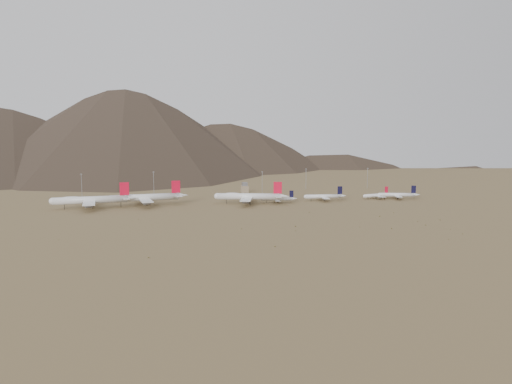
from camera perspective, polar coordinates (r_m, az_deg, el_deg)
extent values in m
plane|color=olive|center=(463.36, -1.98, -1.85)|extent=(3000.00, 3000.00, 0.00)
cylinder|color=white|center=(484.41, -18.35, -0.87)|extent=(65.97, 11.64, 6.78)
sphere|color=white|center=(486.33, -22.22, -0.99)|extent=(6.65, 6.65, 6.65)
cone|color=white|center=(484.84, -14.01, -0.66)|extent=(12.24, 6.97, 6.11)
cube|color=white|center=(484.58, -18.50, -0.99)|extent=(14.95, 60.79, 0.85)
cube|color=white|center=(484.58, -14.63, -0.66)|extent=(7.59, 23.24, 0.41)
cube|color=red|center=(483.52, -14.82, 0.36)|extent=(8.56, 1.24, 12.04)
cylinder|color=black|center=(486.27, -21.04, -1.62)|extent=(0.44, 0.44, 4.60)
cylinder|color=black|center=(486.81, -18.17, -1.50)|extent=(0.55, 0.55, 4.60)
cylinder|color=black|center=(483.45, -18.18, -1.55)|extent=(0.55, 0.55, 4.60)
ellipsoid|color=white|center=(484.91, -20.38, -0.72)|extent=(21.33, 6.64, 4.07)
cylinder|color=slate|center=(496.72, -18.46, -1.00)|extent=(6.77, 3.53, 3.05)
cylinder|color=slate|center=(472.87, -18.53, -1.38)|extent=(6.77, 3.53, 3.05)
cylinder|color=slate|center=(507.47, -18.44, -0.85)|extent=(6.77, 3.53, 3.05)
cylinder|color=slate|center=(462.14, -18.56, -1.56)|extent=(6.77, 3.53, 3.05)
cylinder|color=white|center=(490.12, -12.55, -0.61)|extent=(65.23, 14.48, 6.71)
sphere|color=white|center=(487.22, -16.34, -0.76)|extent=(6.57, 6.57, 6.57)
cone|color=white|center=(495.82, -8.39, -0.38)|extent=(12.32, 7.40, 6.03)
cube|color=white|center=(490.09, -12.70, -0.73)|extent=(17.48, 60.30, 0.84)
cube|color=white|center=(494.82, -8.98, -0.39)|extent=(8.52, 23.14, 0.40)
cube|color=red|center=(493.61, -9.14, 0.60)|extent=(8.45, 1.62, 11.90)
cylinder|color=black|center=(488.60, -15.18, -1.37)|extent=(0.43, 0.43, 4.54)
cylinder|color=black|center=(492.66, -12.41, -1.23)|extent=(0.54, 0.54, 4.54)
cylinder|color=black|center=(489.37, -12.36, -1.28)|extent=(0.54, 0.54, 4.54)
ellipsoid|color=white|center=(488.12, -14.52, -0.48)|extent=(21.22, 7.50, 4.02)
cylinder|color=slate|center=(502.02, -12.87, -0.76)|extent=(6.81, 3.78, 3.02)
cylinder|color=slate|center=(478.60, -12.52, -1.10)|extent=(6.81, 3.78, 3.02)
cylinder|color=slate|center=(512.57, -13.01, -0.61)|extent=(6.81, 3.78, 3.02)
cylinder|color=slate|center=(468.07, -12.35, -1.27)|extent=(6.81, 3.78, 3.02)
cylinder|color=white|center=(488.70, -0.85, -0.51)|extent=(61.21, 23.52, 6.40)
sphere|color=white|center=(492.00, -4.44, -0.49)|extent=(6.27, 6.27, 6.27)
cone|color=white|center=(487.26, 3.22, -0.49)|extent=(12.31, 8.65, 5.76)
cube|color=white|center=(488.92, -0.99, -0.63)|extent=(25.44, 57.24, 0.80)
cube|color=white|center=(487.29, 2.64, -0.47)|extent=(11.40, 22.26, 0.38)
cube|color=red|center=(486.35, 2.50, 0.50)|extent=(7.88, 2.81, 11.35)
cylinder|color=black|center=(491.51, -3.37, -1.12)|extent=(0.41, 0.41, 4.33)
cylinder|color=black|center=(490.89, -0.69, -1.11)|extent=(0.52, 0.52, 4.33)
cylinder|color=black|center=(487.73, -0.71, -1.16)|extent=(0.52, 0.52, 4.33)
ellipsoid|color=white|center=(489.96, -2.72, -0.30)|extent=(20.36, 10.17, 3.84)
cylinder|color=slate|center=(500.34, -0.89, -0.64)|extent=(6.75, 4.50, 2.88)
cylinder|color=slate|center=(477.91, -1.10, -0.99)|extent=(6.75, 4.50, 2.88)
cylinder|color=slate|center=(510.44, -0.80, -0.49)|extent=(6.75, 4.50, 2.88)
cylinder|color=slate|center=(467.82, -1.20, -1.15)|extent=(6.75, 4.50, 2.88)
cylinder|color=white|center=(498.22, 2.45, -0.79)|extent=(31.04, 8.02, 3.35)
sphere|color=white|center=(496.72, 0.68, -0.81)|extent=(3.29, 3.29, 3.29)
cone|color=white|center=(500.43, 4.42, -0.75)|extent=(5.95, 3.83, 3.02)
cube|color=white|center=(498.22, 2.38, -0.85)|extent=(8.92, 26.92, 0.42)
cube|color=white|center=(500.07, 4.14, -0.74)|extent=(4.28, 10.37, 0.20)
cube|color=black|center=(499.40, 4.07, -0.21)|extent=(4.01, 0.91, 6.62)
cylinder|color=black|center=(497.50, 1.21, -1.13)|extent=(0.35, 0.35, 2.29)
cylinder|color=black|center=(499.49, 2.51, -1.10)|extent=(0.44, 0.44, 2.29)
cylinder|color=black|center=(497.84, 2.53, -1.13)|extent=(0.44, 0.44, 2.29)
cylinder|color=slate|center=(505.63, 2.29, -0.84)|extent=(3.28, 1.96, 1.51)
cylinder|color=slate|center=(491.03, 2.48, -1.06)|extent=(3.28, 1.96, 1.51)
cylinder|color=white|center=(515.94, 7.73, -0.50)|extent=(37.75, 7.08, 4.08)
sphere|color=white|center=(511.13, 5.70, -0.54)|extent=(4.00, 4.00, 4.00)
cone|color=white|center=(522.04, 9.95, -0.42)|extent=(7.03, 4.20, 3.67)
cube|color=white|center=(515.81, 7.64, -0.56)|extent=(8.58, 32.56, 0.51)
cube|color=white|center=(521.10, 9.63, -0.41)|extent=(4.35, 12.46, 0.24)
cube|color=black|center=(520.21, 9.57, 0.20)|extent=(4.89, 0.76, 8.05)
cylinder|color=black|center=(512.94, 6.31, -0.90)|extent=(0.43, 0.43, 2.79)
cylinder|color=black|center=(517.55, 7.77, -0.86)|extent=(0.54, 0.54, 2.79)
cylinder|color=black|center=(515.61, 7.83, -0.89)|extent=(0.54, 0.54, 2.79)
cylinder|color=slate|center=(524.54, 7.38, -0.55)|extent=(3.89, 2.13, 1.83)
cylinder|color=slate|center=(507.35, 7.92, -0.80)|extent=(3.89, 2.13, 1.83)
cylinder|color=white|center=(541.93, 13.55, -0.36)|extent=(31.27, 12.15, 3.43)
sphere|color=white|center=(531.41, 12.30, -0.46)|extent=(3.36, 3.36, 3.36)
cone|color=white|center=(553.97, 14.90, -0.22)|extent=(6.32, 4.56, 3.09)
cube|color=white|center=(541.56, 13.50, -0.42)|extent=(12.44, 27.39, 0.43)
cube|color=white|center=(552.21, 14.71, -0.23)|extent=(5.61, 10.67, 0.21)
cube|color=red|center=(551.24, 14.68, 0.26)|extent=(4.03, 1.45, 6.77)
cylinder|color=black|center=(534.90, 12.67, -0.74)|extent=(0.36, 0.36, 2.35)
cylinder|color=black|center=(543.33, 13.53, -0.65)|extent=(0.45, 0.45, 2.35)
cylinder|color=black|center=(542.08, 13.65, -0.67)|extent=(0.45, 0.45, 2.35)
cylinder|color=slate|center=(547.22, 12.96, -0.42)|extent=(3.46, 2.37, 1.54)
cylinder|color=slate|center=(536.16, 14.05, -0.60)|extent=(3.46, 2.37, 1.54)
cylinder|color=white|center=(546.21, 15.83, -0.30)|extent=(36.32, 14.13, 3.98)
sphere|color=white|center=(542.59, 13.94, -0.29)|extent=(3.90, 3.90, 3.90)
cone|color=white|center=(550.93, 17.92, -0.29)|extent=(7.34, 5.30, 3.58)
cube|color=white|center=(546.13, 15.76, -0.37)|extent=(14.47, 31.82, 0.50)
cube|color=white|center=(550.20, 17.62, -0.27)|extent=(6.53, 12.39, 0.24)
cube|color=black|center=(549.41, 17.57, 0.30)|extent=(4.68, 1.68, 7.86)
cylinder|color=black|center=(544.02, 14.50, -0.65)|extent=(0.42, 0.42, 2.72)
cylinder|color=black|center=(547.74, 15.87, -0.64)|extent=(0.52, 0.52, 2.72)
cylinder|color=black|center=(545.81, 15.92, -0.67)|extent=(0.52, 0.52, 2.72)
cylinder|color=slate|center=(554.78, 15.56, -0.36)|extent=(4.02, 2.75, 1.79)
cylinder|color=slate|center=(537.71, 15.95, -0.59)|extent=(4.02, 2.75, 1.79)
cube|color=gray|center=(585.37, -1.30, 0.33)|extent=(8.00, 8.00, 8.00)
cube|color=slate|center=(584.73, -1.31, 0.91)|extent=(6.00, 6.00, 4.00)
cylinder|color=gray|center=(571.67, -19.30, 0.66)|extent=(0.50, 0.50, 25.00)
cube|color=gray|center=(570.55, -19.35, 1.94)|extent=(2.00, 0.60, 0.80)
cylinder|color=gray|center=(581.49, -11.61, 0.99)|extent=(0.50, 0.50, 25.00)
cube|color=gray|center=(580.39, -11.64, 2.25)|extent=(2.00, 0.60, 0.80)
cylinder|color=gray|center=(572.05, 0.71, 1.04)|extent=(0.50, 0.50, 25.00)
cube|color=gray|center=(570.93, 0.71, 2.32)|extent=(2.00, 0.60, 0.80)
cylinder|color=gray|center=(622.62, 5.73, 1.47)|extent=(0.50, 0.50, 25.00)
cube|color=gray|center=(621.60, 5.74, 2.64)|extent=(2.00, 0.60, 0.80)
cylinder|color=gray|center=(645.51, 12.62, 1.52)|extent=(0.50, 0.50, 25.00)
cube|color=gray|center=(644.52, 12.64, 2.66)|extent=(2.00, 0.60, 0.80)
ellipsoid|color=brown|center=(439.85, 6.12, -2.31)|extent=(0.76, 0.76, 0.56)
ellipsoid|color=brown|center=(450.79, 15.48, -2.29)|extent=(0.91, 0.91, 0.69)
ellipsoid|color=brown|center=(428.21, 13.98, -2.70)|extent=(1.02, 1.02, 0.85)
ellipsoid|color=brown|center=(413.27, -13.33, -3.04)|extent=(0.53, 0.53, 0.47)
ellipsoid|color=brown|center=(355.99, 4.54, -4.43)|extent=(0.78, 0.78, 0.50)
ellipsoid|color=brown|center=(286.04, -12.19, -7.32)|extent=(1.02, 1.02, 0.58)
ellipsoid|color=brown|center=(498.32, 16.50, -1.50)|extent=(0.65, 0.65, 0.36)
ellipsoid|color=brown|center=(350.22, 21.13, -5.06)|extent=(0.60, 0.60, 0.45)
ellipsoid|color=brown|center=(306.96, 2.20, -6.21)|extent=(1.06, 1.06, 0.64)
ellipsoid|color=brown|center=(385.96, 21.32, -4.02)|extent=(0.55, 0.55, 0.33)
ellipsoid|color=brown|center=(397.68, 18.81, -3.59)|extent=(0.96, 0.96, 0.62)
ellipsoid|color=brown|center=(425.17, 20.30, -2.99)|extent=(0.99, 0.99, 0.73)
ellipsoid|color=brown|center=(377.26, 11.79, -3.92)|extent=(0.61, 0.61, 0.55)
ellipsoid|color=brown|center=(349.92, -21.62, -5.09)|extent=(0.54, 0.54, 0.40)
ellipsoid|color=brown|center=(361.93, -1.66, -4.22)|extent=(0.71, 0.71, 0.61)
ellipsoid|color=brown|center=(384.80, -11.87, -3.72)|extent=(0.52, 0.52, 0.45)
ellipsoid|color=brown|center=(372.49, 4.51, -3.91)|extent=(1.00, 1.00, 0.78)
ellipsoid|color=brown|center=(413.02, 17.98, -3.19)|extent=(0.60, 0.60, 0.54)
ellipsoid|color=brown|center=(466.33, 14.31, -1.98)|extent=(0.61, 0.61, 0.38)
ellipsoid|color=brown|center=(372.19, 22.53, -4.44)|extent=(0.69, 0.69, 0.51)
ellipsoid|color=brown|center=(375.92, 15.23, -4.04)|extent=(0.88, 0.88, 0.73)
ellipsoid|color=brown|center=(445.82, -10.01, -2.27)|extent=(0.51, 0.51, 0.33)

